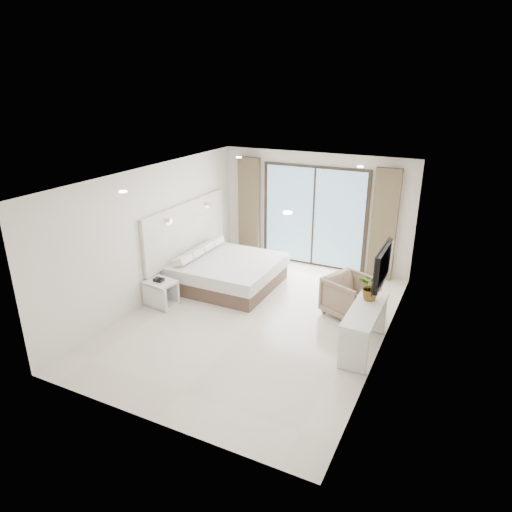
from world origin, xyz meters
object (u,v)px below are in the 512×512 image
Objects in this scene: console_desk at (365,320)px; armchair at (350,294)px; bed at (227,272)px; nightstand at (161,293)px.

console_desk is 1.75× the size of armchair.
bed is at bearing 158.92° from console_desk.
bed is 1.58m from nightstand.
bed is 1.40× the size of console_desk.
armchair reaches higher than bed.
armchair is (-0.52, 1.10, -0.13)m from console_desk.
armchair is (3.47, 1.25, 0.17)m from nightstand.
bed is 2.78m from armchair.
console_desk is at bearing -21.08° from bed.
nightstand is 3.70m from armchair.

